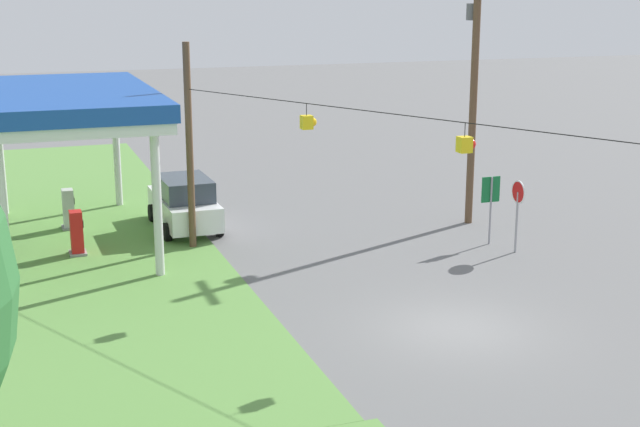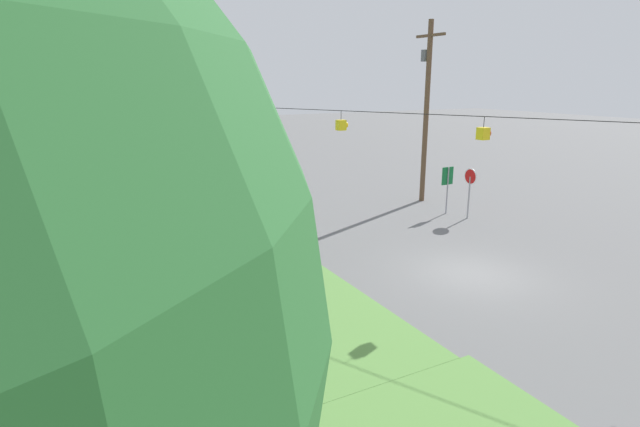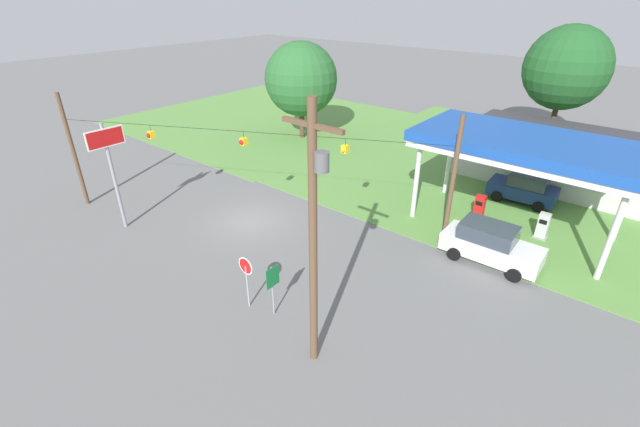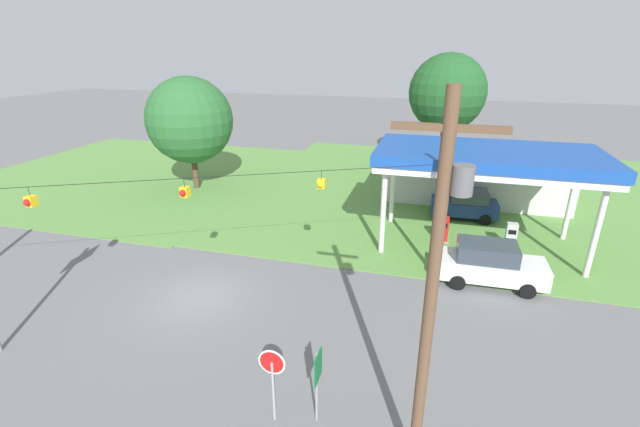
{
  "view_description": "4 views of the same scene",
  "coord_description": "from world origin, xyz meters",
  "px_view_note": "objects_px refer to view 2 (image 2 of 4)",
  "views": [
    {
      "loc": [
        -19.52,
        10.8,
        8.73
      ],
      "look_at": [
        6.15,
        1.65,
        1.81
      ],
      "focal_mm": 50.0,
      "sensor_mm": 36.0,
      "label": 1
    },
    {
      "loc": [
        -11.98,
        12.43,
        6.62
      ],
      "look_at": [
        5.37,
        3.19,
        1.35
      ],
      "focal_mm": 28.0,
      "sensor_mm": 36.0,
      "label": 2
    },
    {
      "loc": [
        17.21,
        -14.51,
        12.29
      ],
      "look_at": [
        4.09,
        1.49,
        1.3
      ],
      "focal_mm": 24.0,
      "sensor_mm": 36.0,
      "label": 3
    },
    {
      "loc": [
        9.45,
        -14.07,
        10.32
      ],
      "look_at": [
        4.42,
        4.08,
        2.92
      ],
      "focal_mm": 24.0,
      "sensor_mm": 36.0,
      "label": 4
    }
  ],
  "objects_px": {
    "car_at_pumps_rear": "(52,217)",
    "car_at_pumps_front": "(229,193)",
    "fuel_pump_far": "(143,201)",
    "route_sign": "(447,181)",
    "fuel_pump_near": "(156,218)",
    "stop_sign_roadside": "(470,182)",
    "utility_pole_main": "(426,103)",
    "gas_station_canopy": "(141,120)"
  },
  "relations": [
    {
      "from": "car_at_pumps_rear",
      "to": "gas_station_canopy",
      "type": "bearing_deg",
      "value": 94.01
    },
    {
      "from": "route_sign",
      "to": "fuel_pump_near",
      "type": "bearing_deg",
      "value": 76.04
    },
    {
      "from": "fuel_pump_near",
      "to": "stop_sign_roadside",
      "type": "bearing_deg",
      "value": -108.31
    },
    {
      "from": "fuel_pump_near",
      "to": "car_at_pumps_front",
      "type": "relative_size",
      "value": 0.32
    },
    {
      "from": "stop_sign_roadside",
      "to": "route_sign",
      "type": "xyz_separation_m",
      "value": [
        1.24,
        0.31,
        -0.1
      ]
    },
    {
      "from": "fuel_pump_near",
      "to": "utility_pole_main",
      "type": "bearing_deg",
      "value": -92.22
    },
    {
      "from": "fuel_pump_far",
      "to": "route_sign",
      "type": "relative_size",
      "value": 0.63
    },
    {
      "from": "fuel_pump_far",
      "to": "fuel_pump_near",
      "type": "bearing_deg",
      "value": 180.0
    },
    {
      "from": "utility_pole_main",
      "to": "car_at_pumps_front",
      "type": "bearing_deg",
      "value": 75.79
    },
    {
      "from": "car_at_pumps_rear",
      "to": "car_at_pumps_front",
      "type": "bearing_deg",
      "value": 93.05
    },
    {
      "from": "fuel_pump_far",
      "to": "route_sign",
      "type": "bearing_deg",
      "value": -116.77
    },
    {
      "from": "gas_station_canopy",
      "to": "car_at_pumps_front",
      "type": "height_order",
      "value": "gas_station_canopy"
    },
    {
      "from": "stop_sign_roadside",
      "to": "fuel_pump_far",
      "type": "bearing_deg",
      "value": -120.17
    },
    {
      "from": "car_at_pumps_rear",
      "to": "utility_pole_main",
      "type": "relative_size",
      "value": 0.42
    },
    {
      "from": "route_sign",
      "to": "utility_pole_main",
      "type": "xyz_separation_m",
      "value": [
        2.85,
        -0.74,
        3.7
      ]
    },
    {
      "from": "fuel_pump_near",
      "to": "car_at_pumps_rear",
      "type": "relative_size",
      "value": 0.37
    },
    {
      "from": "fuel_pump_near",
      "to": "car_at_pumps_front",
      "type": "distance_m",
      "value": 4.57
    },
    {
      "from": "gas_station_canopy",
      "to": "fuel_pump_near",
      "type": "height_order",
      "value": "gas_station_canopy"
    },
    {
      "from": "car_at_pumps_front",
      "to": "car_at_pumps_rear",
      "type": "xyz_separation_m",
      "value": [
        -0.77,
        8.13,
        -0.05
      ]
    },
    {
      "from": "fuel_pump_near",
      "to": "car_at_pumps_rear",
      "type": "height_order",
      "value": "car_at_pumps_rear"
    },
    {
      "from": "car_at_pumps_front",
      "to": "route_sign",
      "type": "xyz_separation_m",
      "value": [
        -5.49,
        -9.67,
        0.7
      ]
    },
    {
      "from": "fuel_pump_near",
      "to": "car_at_pumps_front",
      "type": "height_order",
      "value": "car_at_pumps_front"
    },
    {
      "from": "car_at_pumps_front",
      "to": "stop_sign_roadside",
      "type": "relative_size",
      "value": 1.91
    },
    {
      "from": "fuel_pump_near",
      "to": "utility_pole_main",
      "type": "height_order",
      "value": "utility_pole_main"
    },
    {
      "from": "fuel_pump_near",
      "to": "route_sign",
      "type": "xyz_separation_m",
      "value": [
        -3.41,
        -13.73,
        0.99
      ]
    },
    {
      "from": "fuel_pump_near",
      "to": "utility_pole_main",
      "type": "distance_m",
      "value": 15.23
    },
    {
      "from": "fuel_pump_near",
      "to": "stop_sign_roadside",
      "type": "distance_m",
      "value": 14.84
    },
    {
      "from": "car_at_pumps_front",
      "to": "car_at_pumps_rear",
      "type": "distance_m",
      "value": 8.16
    },
    {
      "from": "car_at_pumps_front",
      "to": "route_sign",
      "type": "relative_size",
      "value": 1.99
    },
    {
      "from": "gas_station_canopy",
      "to": "stop_sign_roadside",
      "type": "relative_size",
      "value": 4.48
    },
    {
      "from": "gas_station_canopy",
      "to": "utility_pole_main",
      "type": "distance_m",
      "value": 14.67
    },
    {
      "from": "car_at_pumps_front",
      "to": "utility_pole_main",
      "type": "relative_size",
      "value": 0.49
    },
    {
      "from": "gas_station_canopy",
      "to": "fuel_pump_far",
      "type": "xyz_separation_m",
      "value": [
        1.76,
        -0.0,
        -4.17
      ]
    },
    {
      "from": "gas_station_canopy",
      "to": "car_at_pumps_rear",
      "type": "xyz_separation_m",
      "value": [
        -0.46,
        4.06,
        -3.93
      ]
    },
    {
      "from": "car_at_pumps_rear",
      "to": "utility_pole_main",
      "type": "bearing_deg",
      "value": 81.87
    },
    {
      "from": "fuel_pump_far",
      "to": "car_at_pumps_front",
      "type": "bearing_deg",
      "value": -109.52
    },
    {
      "from": "car_at_pumps_front",
      "to": "fuel_pump_near",
      "type": "bearing_deg",
      "value": 115.94
    },
    {
      "from": "car_at_pumps_rear",
      "to": "route_sign",
      "type": "height_order",
      "value": "route_sign"
    },
    {
      "from": "stop_sign_roadside",
      "to": "utility_pole_main",
      "type": "distance_m",
      "value": 5.47
    },
    {
      "from": "fuel_pump_far",
      "to": "gas_station_canopy",
      "type": "bearing_deg",
      "value": 179.95
    },
    {
      "from": "fuel_pump_near",
      "to": "stop_sign_roadside",
      "type": "relative_size",
      "value": 0.61
    },
    {
      "from": "car_at_pumps_front",
      "to": "route_sign",
      "type": "distance_m",
      "value": 11.15
    }
  ]
}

